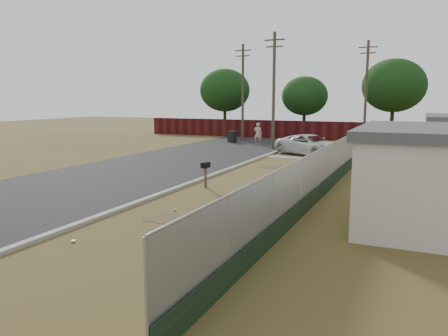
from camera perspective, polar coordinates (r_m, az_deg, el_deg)
The scene contains 12 objects.
ground at distance 18.72m, azimuth 2.93°, elevation -3.17°, with size 120.00×120.00×0.00m, color brown.
street at distance 28.72m, azimuth -3.79°, elevation 1.15°, with size 15.10×60.00×0.12m.
chainlink_fence at distance 18.68m, azimuth 13.07°, elevation -0.93°, with size 0.10×27.06×2.02m.
privacy_fence at distance 44.01m, azimuth 7.54°, elevation 5.01°, with size 30.00×0.12×1.80m, color #45110E.
utility_poles at distance 39.10m, azimuth 9.12°, elevation 10.03°, with size 12.60×8.24×9.00m.
horizon_trees at distance 41.02m, azimuth 16.37°, elevation 9.64°, with size 33.32×31.94×7.78m.
fire_hydrant at distance 11.41m, azimuth -7.69°, elevation -9.51°, with size 0.36×0.36×0.74m.
mailbox at distance 19.52m, azimuth -2.43°, elevation 0.07°, with size 0.32×0.50×1.16m.
pickup_truck at distance 31.33m, azimuth 11.21°, elevation 2.97°, with size 2.40×5.21×1.45m, color silver.
pedestrian at distance 37.62m, azimuth 4.46°, elevation 4.47°, with size 0.70×0.46×1.92m, color tan.
trash_bin at distance 39.85m, azimuth 1.08°, elevation 4.13°, with size 0.79×0.85×1.03m.
scattered_litter at distance 16.06m, azimuth -0.99°, elevation -5.07°, with size 3.68×12.12×0.07m.
Camera 1 is at (6.63, -17.05, 3.97)m, focal length 35.00 mm.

